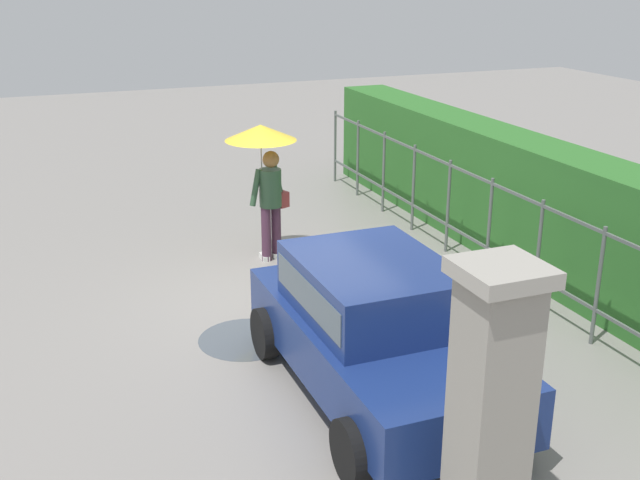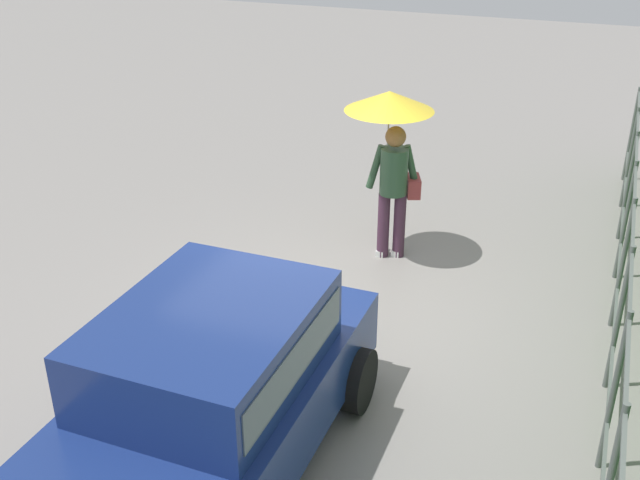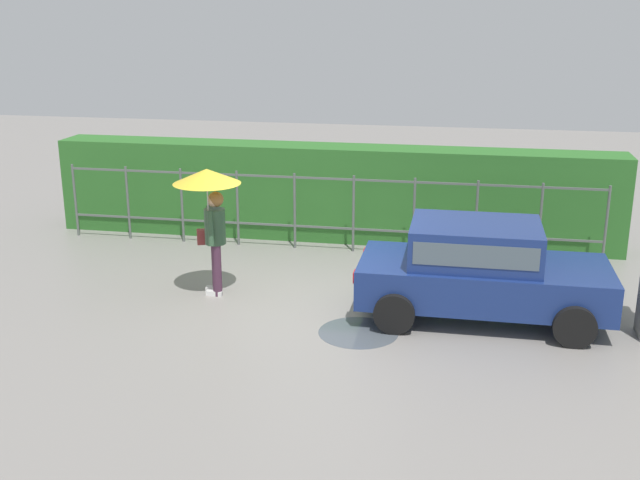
# 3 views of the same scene
# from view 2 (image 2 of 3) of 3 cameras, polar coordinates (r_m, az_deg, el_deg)

# --- Properties ---
(ground_plane) EXTENTS (40.00, 40.00, 0.00)m
(ground_plane) POSITION_cam_2_polar(r_m,az_deg,el_deg) (8.32, -0.29, -5.84)
(ground_plane) COLOR gray
(car) EXTENTS (3.74, 1.86, 1.48)m
(car) POSITION_cam_2_polar(r_m,az_deg,el_deg) (5.98, -8.56, -11.22)
(car) COLOR navy
(car) RESTS_ON ground
(pedestrian) EXTENTS (1.08, 1.08, 2.12)m
(pedestrian) POSITION_cam_2_polar(r_m,az_deg,el_deg) (9.08, 5.47, 8.22)
(pedestrian) COLOR #47283D
(pedestrian) RESTS_ON ground
(fence_section) EXTENTS (10.45, 0.05, 1.50)m
(fence_section) POSITION_cam_2_polar(r_m,az_deg,el_deg) (7.85, 22.00, -3.08)
(fence_section) COLOR #59605B
(fence_section) RESTS_ON ground
(puddle_near) EXTENTS (1.17, 1.17, 0.00)m
(puddle_near) POSITION_cam_2_polar(r_m,az_deg,el_deg) (8.02, -8.04, -7.44)
(puddle_near) COLOR #4C545B
(puddle_near) RESTS_ON ground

